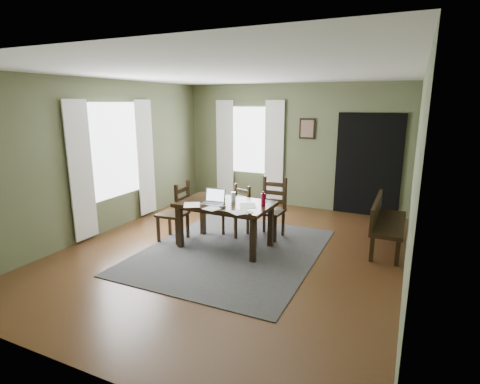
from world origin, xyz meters
The scene contains 25 objects.
ground centered at (0.00, 0.00, -0.01)m, with size 5.00×6.00×0.01m.
room_shell centered at (0.00, 0.00, 1.80)m, with size 5.02×6.02×2.71m.
rug centered at (0.00, 0.00, 0.01)m, with size 2.60×3.20×0.01m.
dining_table centered at (-0.17, 0.12, 0.66)m, with size 1.51×0.93×0.74m.
chair_end centered at (-1.07, 0.02, 0.50)m, with size 0.47×0.47×1.01m.
chair_back_left centered at (-0.26, 0.75, 0.43)m, with size 0.48×0.48×0.87m.
chair_back_right centered at (0.32, 0.89, 0.51)m, with size 0.47×0.47×1.03m.
bench centered at (2.15, 1.13, 0.49)m, with size 0.46×1.44×0.81m.
laptop centered at (-0.30, -0.02, 0.81)m, with size 0.36×0.29×0.23m.
computer_mouse centered at (-0.07, -0.18, 0.77)m, with size 0.05×0.09×0.03m, color #3F3F42.
tv_remote centered at (0.40, -0.25, 0.76)m, with size 0.05×0.17×0.02m, color black.
drinking_glass centered at (-0.06, 0.19, 0.84)m, with size 0.07×0.07×0.16m, color silver.
water_bottle centered at (0.45, 0.16, 0.86)m, with size 0.08×0.08×0.23m.
paper_a centered at (-0.57, -0.24, 0.76)m, with size 0.25×0.32×0.00m, color white.
paper_b centered at (0.28, -0.27, 0.76)m, with size 0.23×0.30×0.00m, color white.
paper_c centered at (0.23, 0.08, 0.76)m, with size 0.24×0.31×0.00m, color white.
paper_e centered at (-0.18, -0.26, 0.76)m, with size 0.23×0.30×0.00m, color white.
window_left centered at (-2.47, 0.20, 1.45)m, with size 0.01×1.30×1.70m.
window_back centered at (-1.00, 2.97, 1.45)m, with size 1.00×0.01×1.50m.
curtain_left_near centered at (-2.44, -0.62, 1.20)m, with size 0.03×0.48×2.30m.
curtain_left_far centered at (-2.44, 1.02, 1.20)m, with size 0.03×0.48×2.30m.
curtain_back_left centered at (-1.62, 2.94, 1.20)m, with size 0.44×0.03×2.30m.
curtain_back_right centered at (-0.38, 2.94, 1.20)m, with size 0.44×0.03×2.30m.
framed_picture centered at (0.35, 2.97, 1.75)m, with size 0.34×0.03×0.44m.
doorway_back centered at (1.65, 2.97, 1.05)m, with size 1.30×0.03×2.10m.
Camera 1 is at (2.45, -4.98, 2.30)m, focal length 28.00 mm.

